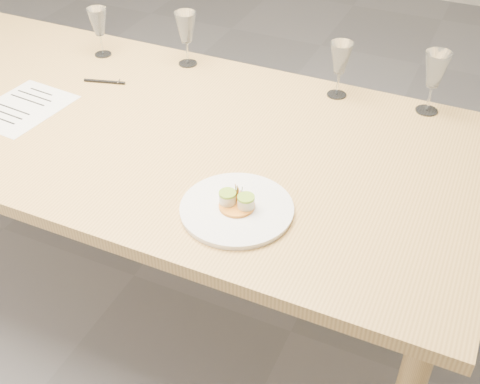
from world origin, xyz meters
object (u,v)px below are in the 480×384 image
at_px(wine_glass_3, 435,71).
at_px(dinner_plate, 237,208).
at_px(wine_glass_1, 186,29).
at_px(dining_table, 111,131).
at_px(wine_glass_0, 98,23).
at_px(recipe_sheet, 22,108).
at_px(wine_glass_2, 340,59).
at_px(ballpoint_pen, 105,81).

bearing_deg(wine_glass_3, dinner_plate, -116.10).
bearing_deg(wine_glass_3, wine_glass_1, -178.28).
distance_m(dining_table, wine_glass_3, 1.04).
bearing_deg(wine_glass_3, wine_glass_0, -175.60).
bearing_deg(wine_glass_1, recipe_sheet, -124.32).
height_order(dinner_plate, wine_glass_1, wine_glass_1).
height_order(dining_table, wine_glass_2, wine_glass_2).
xyz_separation_m(recipe_sheet, wine_glass_0, (0.01, 0.43, 0.12)).
bearing_deg(dinner_plate, ballpoint_pen, 148.32).
bearing_deg(dining_table, wine_glass_3, 25.18).
relative_size(dining_table, wine_glass_0, 13.45).
relative_size(wine_glass_0, wine_glass_1, 0.92).
bearing_deg(dining_table, recipe_sheet, -161.86).
xyz_separation_m(dining_table, wine_glass_0, (-0.26, 0.34, 0.19)).
bearing_deg(ballpoint_pen, recipe_sheet, -135.90).
height_order(wine_glass_1, wine_glass_3, wine_glass_3).
bearing_deg(wine_glass_2, ballpoint_pen, -161.64).
distance_m(dinner_plate, wine_glass_2, 0.70).
xyz_separation_m(dining_table, wine_glass_3, (0.93, 0.44, 0.21)).
xyz_separation_m(dinner_plate, wine_glass_3, (0.35, 0.71, 0.13)).
bearing_deg(dining_table, dinner_plate, -25.13).
xyz_separation_m(wine_glass_1, wine_glass_3, (0.86, 0.03, 0.01)).
height_order(recipe_sheet, wine_glass_3, wine_glass_3).
distance_m(dinner_plate, ballpoint_pen, 0.83).
relative_size(dinner_plate, wine_glass_3, 1.44).
xyz_separation_m(ballpoint_pen, wine_glass_2, (0.76, 0.25, 0.13)).
bearing_deg(wine_glass_0, wine_glass_2, 4.52).
bearing_deg(dinner_plate, wine_glass_3, 63.90).
relative_size(dinner_plate, ballpoint_pen, 2.03).
xyz_separation_m(recipe_sheet, wine_glass_3, (1.20, 0.52, 0.14)).
bearing_deg(wine_glass_3, wine_glass_2, -175.94).
xyz_separation_m(dinner_plate, wine_glass_0, (-0.84, 0.62, 0.11)).
relative_size(dinner_plate, recipe_sheet, 0.91).
relative_size(wine_glass_0, wine_glass_2, 0.95).
bearing_deg(wine_glass_0, dining_table, -53.17).
height_order(dining_table, wine_glass_3, wine_glass_3).
xyz_separation_m(dinner_plate, wine_glass_2, (0.05, 0.69, 0.12)).
xyz_separation_m(wine_glass_0, wine_glass_3, (1.18, 0.09, 0.02)).
height_order(recipe_sheet, wine_glass_0, wine_glass_0).
bearing_deg(wine_glass_0, wine_glass_1, 11.35).
distance_m(wine_glass_1, wine_glass_3, 0.86).
bearing_deg(wine_glass_3, dining_table, -154.82).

